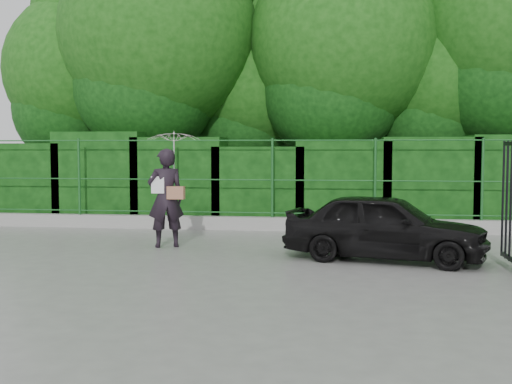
# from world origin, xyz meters

# --- Properties ---
(ground) EXTENTS (80.00, 80.00, 0.00)m
(ground) POSITION_xyz_m (0.00, 0.00, 0.00)
(ground) COLOR gray
(kerb) EXTENTS (14.00, 0.25, 0.30)m
(kerb) POSITION_xyz_m (0.00, 4.50, 0.15)
(kerb) COLOR #9E9E99
(kerb) RESTS_ON ground
(fence) EXTENTS (14.13, 0.06, 1.80)m
(fence) POSITION_xyz_m (0.22, 4.50, 1.20)
(fence) COLOR #1B5621
(fence) RESTS_ON kerb
(hedge) EXTENTS (14.20, 1.20, 2.27)m
(hedge) POSITION_xyz_m (0.02, 5.50, 1.05)
(hedge) COLOR black
(hedge) RESTS_ON ground
(trees) EXTENTS (17.10, 6.15, 8.08)m
(trees) POSITION_xyz_m (1.14, 7.74, 4.62)
(trees) COLOR black
(trees) RESTS_ON ground
(woman) EXTENTS (1.04, 1.00, 2.21)m
(woman) POSITION_xyz_m (-1.24, 1.83, 1.43)
(woman) COLOR black
(woman) RESTS_ON ground
(car) EXTENTS (3.57, 2.11, 1.14)m
(car) POSITION_xyz_m (2.70, 0.91, 0.57)
(car) COLOR black
(car) RESTS_ON ground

